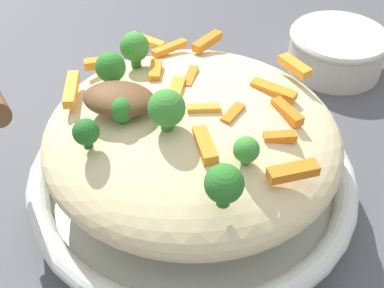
{
  "coord_description": "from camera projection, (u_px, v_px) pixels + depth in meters",
  "views": [
    {
      "loc": [
        -0.06,
        0.3,
        0.35
      ],
      "look_at": [
        0.0,
        0.0,
        0.07
      ],
      "focal_mm": 45.78,
      "sensor_mm": 36.0,
      "label": 1
    }
  ],
  "objects": [
    {
      "name": "carrot_piece_11",
      "position": [
        170.0,
        48.0,
        0.45
      ],
      "size": [
        0.03,
        0.03,
        0.01
      ],
      "primitive_type": "cube",
      "rotation": [
        0.0,
        0.0,
        0.85
      ],
      "color": "orange",
      "rests_on": "pasta_mound"
    },
    {
      "name": "broccoli_floret_4",
      "position": [
        167.0,
        109.0,
        0.35
      ],
      "size": [
        0.03,
        0.03,
        0.03
      ],
      "color": "#377928",
      "rests_on": "pasta_mound"
    },
    {
      "name": "companion_bowl",
      "position": [
        337.0,
        49.0,
        0.6
      ],
      "size": [
        0.12,
        0.12,
        0.05
      ],
      "color": "beige",
      "rests_on": "ground_plane"
    },
    {
      "name": "serving_spoon",
      "position": [
        71.0,
        95.0,
        0.35
      ],
      "size": [
        0.16,
        0.15,
        0.09
      ],
      "color": "brown",
      "rests_on": "pasta_mound"
    },
    {
      "name": "pasta_mound",
      "position": [
        192.0,
        136.0,
        0.41
      ],
      "size": [
        0.25,
        0.24,
        0.08
      ],
      "primitive_type": "ellipsoid",
      "color": "beige",
      "rests_on": "serving_bowl"
    },
    {
      "name": "carrot_piece_4",
      "position": [
        207.0,
        42.0,
        0.45
      ],
      "size": [
        0.02,
        0.04,
        0.01
      ],
      "primitive_type": "cube",
      "rotation": [
        0.0,
        0.0,
        1.09
      ],
      "color": "orange",
      "rests_on": "pasta_mound"
    },
    {
      "name": "carrot_piece_0",
      "position": [
        147.0,
        41.0,
        0.46
      ],
      "size": [
        0.04,
        0.02,
        0.01
      ],
      "primitive_type": "cube",
      "rotation": [
        0.0,
        0.0,
        5.91
      ],
      "color": "orange",
      "rests_on": "pasta_mound"
    },
    {
      "name": "carrot_piece_15",
      "position": [
        287.0,
        112.0,
        0.38
      ],
      "size": [
        0.03,
        0.03,
        0.01
      ],
      "primitive_type": "cube",
      "rotation": [
        0.0,
        0.0,
        2.29
      ],
      "color": "orange",
      "rests_on": "pasta_mound"
    },
    {
      "name": "carrot_piece_9",
      "position": [
        293.0,
        171.0,
        0.33
      ],
      "size": [
        0.04,
        0.03,
        0.01
      ],
      "primitive_type": "cube",
      "rotation": [
        0.0,
        0.0,
        3.61
      ],
      "color": "orange",
      "rests_on": "pasta_mound"
    },
    {
      "name": "broccoli_floret_1",
      "position": [
        246.0,
        150.0,
        0.33
      ],
      "size": [
        0.02,
        0.02,
        0.02
      ],
      "color": "#377928",
      "rests_on": "pasta_mound"
    },
    {
      "name": "broccoli_floret_2",
      "position": [
        122.0,
        110.0,
        0.36
      ],
      "size": [
        0.02,
        0.02,
        0.02
      ],
      "color": "#296820",
      "rests_on": "pasta_mound"
    },
    {
      "name": "ground_plane",
      "position": [
        192.0,
        198.0,
        0.46
      ],
      "size": [
        2.4,
        2.4,
        0.0
      ],
      "primitive_type": "plane",
      "color": "#4C4C51"
    },
    {
      "name": "broccoli_floret_3",
      "position": [
        86.0,
        132.0,
        0.35
      ],
      "size": [
        0.02,
        0.02,
        0.02
      ],
      "color": "#205B1C",
      "rests_on": "pasta_mound"
    },
    {
      "name": "carrot_piece_14",
      "position": [
        280.0,
        137.0,
        0.36
      ],
      "size": [
        0.03,
        0.01,
        0.01
      ],
      "primitive_type": "cube",
      "rotation": [
        0.0,
        0.0,
        0.3
      ],
      "color": "orange",
      "rests_on": "pasta_mound"
    },
    {
      "name": "carrot_piece_3",
      "position": [
        155.0,
        71.0,
        0.41
      ],
      "size": [
        0.01,
        0.03,
        0.01
      ],
      "primitive_type": "cube",
      "rotation": [
        0.0,
        0.0,
        1.74
      ],
      "color": "orange",
      "rests_on": "pasta_mound"
    },
    {
      "name": "broccoli_floret_6",
      "position": [
        111.0,
        68.0,
        0.4
      ],
      "size": [
        0.02,
        0.02,
        0.03
      ],
      "color": "#296820",
      "rests_on": "pasta_mound"
    },
    {
      "name": "broccoli_floret_0",
      "position": [
        135.0,
        48.0,
        0.42
      ],
      "size": [
        0.03,
        0.03,
        0.03
      ],
      "color": "#377928",
      "rests_on": "pasta_mound"
    },
    {
      "name": "carrot_piece_12",
      "position": [
        233.0,
        114.0,
        0.37
      ],
      "size": [
        0.02,
        0.03,
        0.01
      ],
      "primitive_type": "cube",
      "rotation": [
        0.0,
        0.0,
        1.2
      ],
      "color": "orange",
      "rests_on": "pasta_mound"
    },
    {
      "name": "broccoli_floret_5",
      "position": [
        224.0,
        184.0,
        0.3
      ],
      "size": [
        0.03,
        0.03,
        0.03
      ],
      "color": "#296820",
      "rests_on": "pasta_mound"
    },
    {
      "name": "carrot_piece_13",
      "position": [
        98.0,
        63.0,
        0.43
      ],
      "size": [
        0.03,
        0.02,
        0.01
      ],
      "primitive_type": "cube",
      "rotation": [
        0.0,
        0.0,
        0.41
      ],
      "color": "orange",
      "rests_on": "pasta_mound"
    },
    {
      "name": "carrot_piece_7",
      "position": [
        69.0,
        93.0,
        0.4
      ],
      "size": [
        0.02,
        0.04,
        0.01
      ],
      "primitive_type": "cube",
      "rotation": [
        0.0,
        0.0,
        1.85
      ],
      "color": "orange",
      "rests_on": "pasta_mound"
    },
    {
      "name": "carrot_piece_10",
      "position": [
        204.0,
        109.0,
        0.37
      ],
      "size": [
        0.03,
        0.01,
        0.01
      ],
      "primitive_type": "cube",
      "rotation": [
        0.0,
        0.0,
        0.27
      ],
      "color": "orange",
      "rests_on": "pasta_mound"
    },
    {
      "name": "serving_bowl",
      "position": [
        192.0,
        180.0,
        0.44
      ],
      "size": [
        0.29,
        0.29,
        0.04
      ],
      "color": "silver",
      "rests_on": "ground_plane"
    },
    {
      "name": "carrot_piece_8",
      "position": [
        273.0,
        90.0,
        0.4
      ],
      "size": [
        0.04,
        0.02,
        0.01
      ],
      "primitive_type": "cube",
      "rotation": [
        0.0,
        0.0,
        2.76
      ],
      "color": "orange",
      "rests_on": "pasta_mound"
    },
    {
      "name": "carrot_piece_6",
      "position": [
        190.0,
        77.0,
        0.41
      ],
      "size": [
        0.01,
        0.03,
        0.01
      ],
      "primitive_type": "cube",
      "rotation": [
        0.0,
        0.0,
        1.54
      ],
      "color": "orange",
      "rests_on": "pasta_mound"
    },
    {
      "name": "carrot_piece_1",
      "position": [
        295.0,
        66.0,
        0.43
      ],
      "size": [
        0.03,
        0.03,
        0.01
      ],
      "primitive_type": "cube",
      "rotation": [
        0.0,
        0.0,
        5.5
      ],
      "color": "orange",
      "rests_on": "pasta_mound"
    },
    {
      "name": "carrot_piece_2",
      "position": [
        205.0,
        145.0,
        0.35
      ],
      "size": [
        0.02,
        0.04,
        0.01
      ],
      "primitive_type": "cube",
      "rotation": [
        0.0,
        0.0,
        2.02
      ],
      "color": "orange",
      "rests_on": "pasta_mound"
    },
    {
      "name": "carrot_piece_5",
      "position": [
        176.0,
        91.0,
        0.39
      ],
      "size": [
        0.01,
        0.03,
        0.01
      ],
      "primitive_type": "cube",
      "rotation": [
        0.0,
        0.0,
        1.6
      ],
      "color": "orange",
      "rests_on": "pasta_mound"
    }
  ]
}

